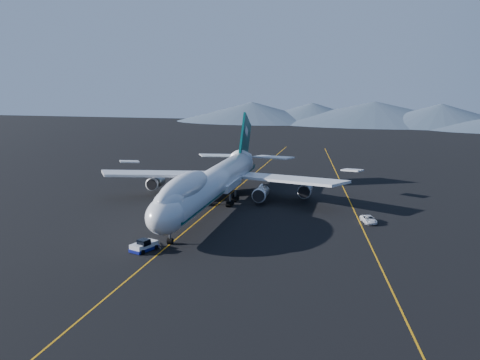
# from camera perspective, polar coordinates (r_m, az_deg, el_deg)

# --- Properties ---
(ground) EXTENTS (500.00, 500.00, 0.00)m
(ground) POSITION_cam_1_polar(r_m,az_deg,el_deg) (118.95, -2.93, -3.05)
(ground) COLOR black
(ground) RESTS_ON ground
(taxiway_line_main) EXTENTS (0.25, 220.00, 0.01)m
(taxiway_line_main) POSITION_cam_1_polar(r_m,az_deg,el_deg) (118.95, -2.93, -3.05)
(taxiway_line_main) COLOR orange
(taxiway_line_main) RESTS_ON ground
(taxiway_line_side) EXTENTS (28.08, 198.09, 0.01)m
(taxiway_line_side) POSITION_cam_1_polar(r_m,az_deg,el_deg) (124.12, 11.83, -2.68)
(taxiway_line_side) COLOR orange
(taxiway_line_side) RESTS_ON ground
(boeing_747) EXTENTS (59.62, 72.43, 19.37)m
(boeing_747) POSITION_cam_1_polar(r_m,az_deg,el_deg) (117.72, -2.95, -0.30)
(boeing_747) COLOR silver
(boeing_747) RESTS_ON ground
(pushback_tug) EXTENTS (4.02, 5.42, 2.12)m
(pushback_tug) POSITION_cam_1_polar(r_m,az_deg,el_deg) (91.87, -10.19, -7.01)
(pushback_tug) COLOR silver
(pushback_tug) RESTS_ON ground
(service_van) EXTENTS (3.85, 5.64, 1.43)m
(service_van) POSITION_cam_1_polar(r_m,az_deg,el_deg) (110.13, 13.56, -4.11)
(service_van) COLOR silver
(service_van) RESTS_ON ground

